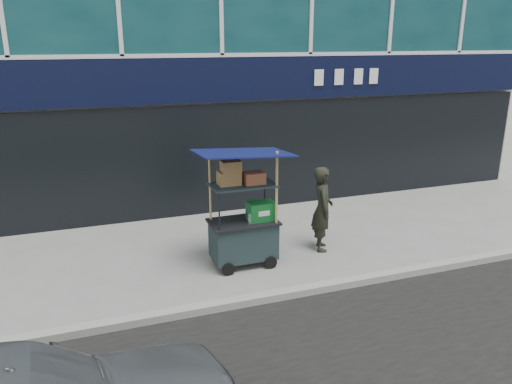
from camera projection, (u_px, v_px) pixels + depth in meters
name	position (u px, v px, depth m)	size (l,w,h in m)	color
ground	(295.00, 289.00, 7.75)	(80.00, 80.00, 0.00)	slate
curb	(300.00, 291.00, 7.56)	(80.00, 0.18, 0.12)	gray
vendor_cart	(244.00, 225.00, 8.40)	(1.53, 1.08, 2.05)	black
vendor_man	(322.00, 209.00, 9.02)	(0.57, 0.37, 1.56)	black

